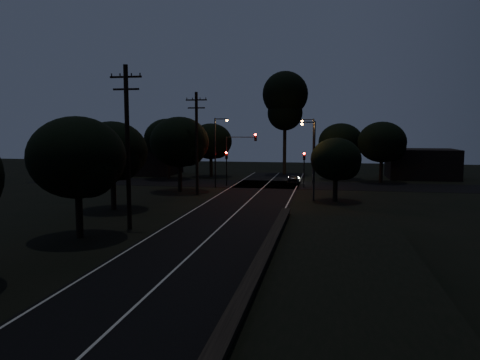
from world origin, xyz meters
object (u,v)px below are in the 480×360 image
(tall_pine, at_px, (285,100))
(car, at_px, (293,179))
(signal_right, at_px, (304,163))
(streetlight_b, at_px, (312,146))
(signal_left, at_px, (226,162))
(utility_pole_mid, at_px, (128,145))
(streetlight_c, at_px, (312,155))
(signal_mast, at_px, (240,150))
(utility_pole_far, at_px, (197,142))
(streetlight_a, at_px, (217,148))

(tall_pine, xyz_separation_m, car, (2.17, -12.32, -10.32))
(signal_right, bearing_deg, streetlight_b, 80.00)
(signal_left, bearing_deg, utility_pole_mid, -93.21)
(streetlight_b, bearing_deg, signal_right, -100.00)
(tall_pine, height_order, car, tall_pine)
(signal_right, relative_size, streetlight_c, 0.55)
(streetlight_b, bearing_deg, signal_mast, -154.01)
(utility_pole_far, relative_size, car, 2.94)
(streetlight_b, relative_size, car, 2.24)
(signal_mast, bearing_deg, signal_right, -0.03)
(signal_right, xyz_separation_m, streetlight_a, (-9.91, -1.99, 1.80))
(streetlight_a, relative_size, car, 2.24)
(utility_pole_far, xyz_separation_m, signal_right, (10.60, 7.99, -2.65))
(tall_pine, bearing_deg, utility_pole_mid, -99.93)
(signal_left, height_order, streetlight_c, streetlight_c)
(tall_pine, xyz_separation_m, signal_left, (-5.60, -15.01, -8.09))
(streetlight_b, bearing_deg, signal_left, -157.95)
(utility_pole_mid, xyz_separation_m, streetlight_c, (11.83, 15.00, -1.39))
(streetlight_a, bearing_deg, signal_mast, 39.77)
(tall_pine, distance_m, streetlight_a, 19.19)
(streetlight_b, xyz_separation_m, car, (-2.14, -1.32, -4.03))
(tall_pine, distance_m, car, 16.22)
(tall_pine, distance_m, streetlight_b, 13.39)
(signal_left, height_order, streetlight_a, streetlight_a)
(streetlight_b, bearing_deg, utility_pole_far, -133.30)
(streetlight_b, height_order, car, streetlight_b)
(signal_mast, bearing_deg, signal_left, -179.87)
(utility_pole_far, xyz_separation_m, streetlight_a, (0.69, 6.00, -0.85))
(tall_pine, distance_m, streetlight_c, 26.30)
(streetlight_a, height_order, streetlight_b, same)
(tall_pine, relative_size, streetlight_b, 1.89)
(tall_pine, bearing_deg, signal_left, -110.46)
(utility_pole_mid, height_order, car, utility_pole_mid)
(utility_pole_mid, height_order, signal_left, utility_pole_mid)
(utility_pole_far, relative_size, streetlight_a, 1.31)
(signal_left, relative_size, streetlight_c, 0.55)
(streetlight_c, relative_size, car, 2.10)
(tall_pine, bearing_deg, streetlight_b, -68.62)
(signal_right, xyz_separation_m, car, (-1.43, 2.69, -2.23))
(tall_pine, height_order, streetlight_b, tall_pine)
(utility_pole_far, height_order, tall_pine, tall_pine)
(utility_pole_mid, relative_size, utility_pole_far, 1.05)
(utility_pole_mid, relative_size, streetlight_b, 1.38)
(signal_right, bearing_deg, car, 117.98)
(utility_pole_far, bearing_deg, signal_mast, 68.89)
(signal_mast, bearing_deg, car, 23.84)
(utility_pole_far, height_order, car, utility_pole_far)
(tall_pine, height_order, streetlight_c, tall_pine)
(tall_pine, bearing_deg, signal_right, -76.51)
(utility_pole_far, xyz_separation_m, tall_pine, (7.00, 23.00, 5.45))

